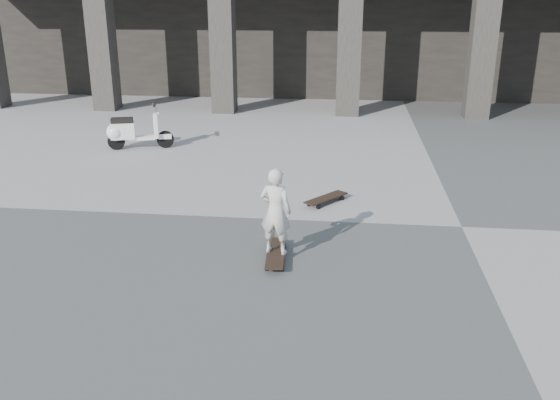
# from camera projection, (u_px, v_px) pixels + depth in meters

# --- Properties ---
(ground) EXTENTS (90.00, 90.00, 0.00)m
(ground) POSITION_uv_depth(u_px,v_px,m) (462.00, 227.00, 8.87)
(ground) COLOR #494947
(ground) RESTS_ON ground
(colonnade) EXTENTS (28.00, 8.82, 6.00)m
(colonnade) POSITION_uv_depth(u_px,v_px,m) (403.00, 1.00, 20.77)
(colonnade) COLOR black
(colonnade) RESTS_ON ground
(longboard) EXTENTS (0.30, 1.01, 0.10)m
(longboard) POSITION_uv_depth(u_px,v_px,m) (276.00, 254.00, 7.78)
(longboard) COLOR black
(longboard) RESTS_ON ground
(skateboard_spare) EXTENTS (0.72, 0.84, 0.11)m
(skateboard_spare) POSITION_uv_depth(u_px,v_px,m) (326.00, 199.00, 9.84)
(skateboard_spare) COLOR black
(skateboard_spare) RESTS_ON ground
(child) EXTENTS (0.46, 0.35, 1.15)m
(child) POSITION_uv_depth(u_px,v_px,m) (276.00, 211.00, 7.58)
(child) COLOR beige
(child) RESTS_ON longboard
(scooter) EXTENTS (1.43, 0.68, 1.02)m
(scooter) POSITION_uv_depth(u_px,v_px,m) (129.00, 131.00, 13.16)
(scooter) COLOR black
(scooter) RESTS_ON ground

